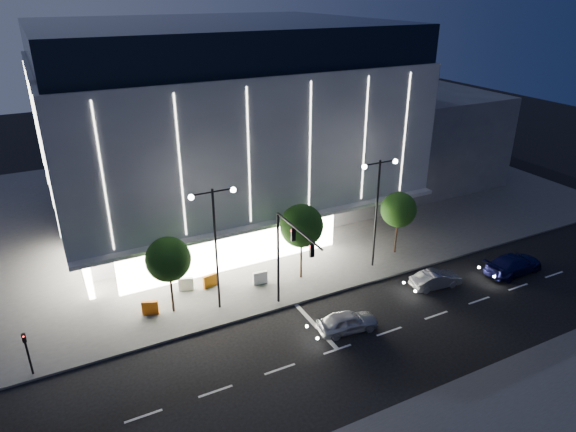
% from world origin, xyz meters
% --- Properties ---
extents(ground, '(160.00, 160.00, 0.00)m').
position_xyz_m(ground, '(0.00, 0.00, 0.00)').
color(ground, black).
rests_on(ground, ground).
extents(sidewalk_museum, '(70.00, 40.00, 0.15)m').
position_xyz_m(sidewalk_museum, '(5.00, 24.00, 0.07)').
color(sidewalk_museum, '#474747').
rests_on(sidewalk_museum, ground).
extents(museum, '(30.00, 25.80, 18.00)m').
position_xyz_m(museum, '(2.98, 22.31, 9.27)').
color(museum, '#4C4C51').
rests_on(museum, ground).
extents(annex_building, '(16.00, 20.00, 10.00)m').
position_xyz_m(annex_building, '(26.00, 24.00, 5.00)').
color(annex_building, '#4C4C51').
rests_on(annex_building, ground).
extents(traffic_mast, '(0.33, 5.89, 7.07)m').
position_xyz_m(traffic_mast, '(1.00, 3.34, 5.03)').
color(traffic_mast, black).
rests_on(traffic_mast, ground).
extents(street_lamp_west, '(3.16, 0.36, 9.00)m').
position_xyz_m(street_lamp_west, '(-3.00, 6.00, 5.96)').
color(street_lamp_west, black).
rests_on(street_lamp_west, ground).
extents(street_lamp_east, '(3.16, 0.36, 9.00)m').
position_xyz_m(street_lamp_east, '(10.00, 6.00, 5.96)').
color(street_lamp_east, black).
rests_on(street_lamp_east, ground).
extents(ped_signal_far, '(0.22, 0.24, 3.00)m').
position_xyz_m(ped_signal_far, '(-15.00, 4.50, 1.89)').
color(ped_signal_far, black).
rests_on(ped_signal_far, ground).
extents(tree_left, '(3.02, 3.02, 5.72)m').
position_xyz_m(tree_left, '(-5.97, 7.02, 4.03)').
color(tree_left, black).
rests_on(tree_left, ground).
extents(tree_mid, '(3.25, 3.25, 6.15)m').
position_xyz_m(tree_mid, '(4.03, 7.02, 4.33)').
color(tree_mid, black).
rests_on(tree_mid, ground).
extents(tree_right, '(2.91, 2.91, 5.51)m').
position_xyz_m(tree_right, '(13.03, 7.02, 3.88)').
color(tree_right, black).
rests_on(tree_right, ground).
extents(car_lead, '(4.23, 2.12, 1.38)m').
position_xyz_m(car_lead, '(3.59, -0.14, 0.69)').
color(car_lead, '#BABCC3').
rests_on(car_lead, ground).
extents(car_second, '(4.06, 1.79, 1.30)m').
position_xyz_m(car_second, '(12.43, 1.38, 0.65)').
color(car_second, '#93959A').
rests_on(car_second, ground).
extents(car_third, '(5.31, 2.37, 1.51)m').
position_xyz_m(car_third, '(19.31, 0.24, 0.76)').
color(car_third, '#15164F').
rests_on(car_third, ground).
extents(barrier_a, '(1.11, 0.64, 1.00)m').
position_xyz_m(barrier_a, '(-7.50, 7.36, 0.65)').
color(barrier_a, orange).
rests_on(barrier_a, sidewalk_museum).
extents(barrier_b, '(1.12, 0.62, 1.00)m').
position_xyz_m(barrier_b, '(-4.42, 9.23, 0.65)').
color(barrier_b, white).
rests_on(barrier_b, sidewalk_museum).
extents(barrier_c, '(1.13, 0.47, 1.00)m').
position_xyz_m(barrier_c, '(-2.70, 8.86, 0.65)').
color(barrier_c, '#D06B0B').
rests_on(barrier_c, sidewalk_museum).
extents(barrier_d, '(1.12, 0.34, 1.00)m').
position_xyz_m(barrier_d, '(0.81, 7.55, 0.65)').
color(barrier_d, silver).
rests_on(barrier_d, sidewalk_museum).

